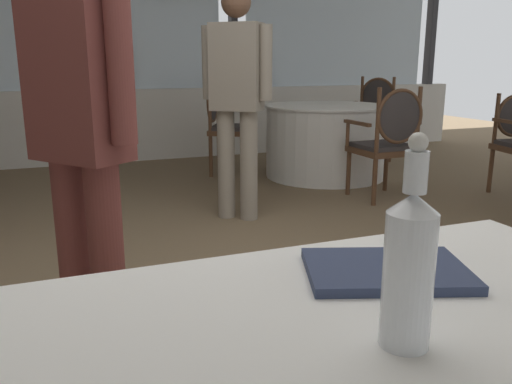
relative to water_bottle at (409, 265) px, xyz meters
name	(u,v)px	position (x,y,z in m)	size (l,w,h in m)	color
ground_plane	(235,332)	(0.20, 1.39, -0.87)	(15.22, 15.22, 0.00)	#756047
window_wall_far	(110,59)	(0.20, 5.78, 0.32)	(9.58, 0.14, 2.99)	silver
water_bottle	(409,265)	(0.00, 0.00, 0.00)	(0.08, 0.08, 0.32)	white
menu_book	(386,270)	(0.13, 0.24, -0.12)	(0.32, 0.22, 0.02)	#2D3856
background_table_1	(326,141)	(2.14, 4.14, -0.50)	(1.26, 1.26, 0.74)	white
dining_chair_1_0	(389,136)	(2.16, 3.08, -0.31)	(0.54, 0.48, 0.96)	brown
dining_chair_1_1	(372,113)	(3.05, 4.69, -0.29)	(0.63, 0.65, 0.99)	brown
dining_chair_1_2	(224,118)	(1.21, 4.66, -0.28)	(0.63, 0.65, 1.00)	brown
diner_person_0	(80,124)	(-0.38, 1.41, 0.07)	(0.38, 0.44, 1.65)	brown
diner_person_1	(237,92)	(0.79, 3.04, 0.08)	(0.43, 0.38, 1.67)	gray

